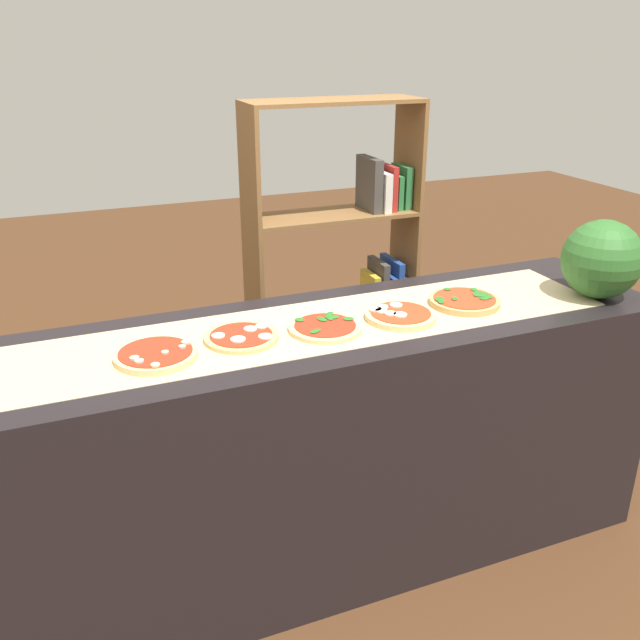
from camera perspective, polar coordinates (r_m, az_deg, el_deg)
ground_plane at (r=2.79m, az=-0.00°, el=-18.58°), size 12.00×12.00×0.00m
counter at (r=2.50m, az=-0.00°, el=-10.44°), size 2.45×0.62×0.94m
parchment_paper at (r=2.28m, az=-0.00°, el=-0.44°), size 2.02×0.43×0.00m
pizza_mushroom_0 at (r=2.10m, az=-13.42°, el=-2.82°), size 0.25×0.25×0.03m
pizza_mozzarella_1 at (r=2.18m, az=-6.51°, el=-1.39°), size 0.24×0.24×0.02m
pizza_spinach_2 at (r=2.24m, az=0.43°, el=-0.59°), size 0.24×0.24×0.02m
pizza_mozzarella_3 at (r=2.34m, az=6.64°, el=0.39°), size 0.24×0.24×0.03m
pizza_spinach_4 at (r=2.50m, az=11.87°, el=1.56°), size 0.25×0.25×0.03m
watermelon at (r=2.68m, az=22.28°, el=4.67°), size 0.29×0.29×0.29m
bookshelf at (r=3.43m, az=2.56°, el=3.50°), size 0.82×0.30×1.57m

